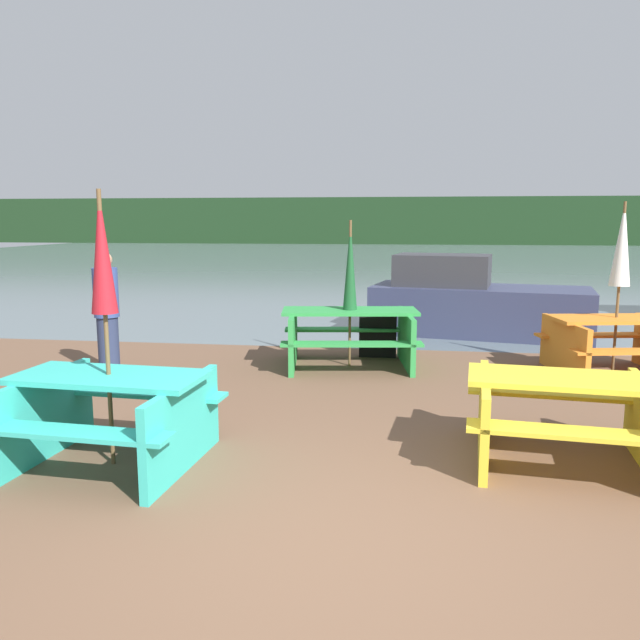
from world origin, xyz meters
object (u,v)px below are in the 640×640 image
(picnic_table_green, at_px, (350,332))
(umbrella_white, at_px, (622,246))
(picnic_table_yellow, at_px, (565,411))
(boat, at_px, (473,304))
(picnic_table_teal, at_px, (111,411))
(signboard, at_px, (378,332))
(picnic_table_orange, at_px, (615,340))
(umbrella_darkgreen, at_px, (350,268))
(umbrella_crimson, at_px, (102,257))
(person, at_px, (107,313))

(picnic_table_green, height_order, umbrella_white, umbrella_white)
(picnic_table_yellow, distance_m, boat, 6.10)
(picnic_table_teal, height_order, signboard, picnic_table_teal)
(picnic_table_orange, xyz_separation_m, umbrella_darkgreen, (-3.50, -0.00, 0.91))
(picnic_table_green, relative_size, umbrella_crimson, 0.90)
(picnic_table_teal, xyz_separation_m, umbrella_darkgreen, (1.63, 3.83, 0.90))
(picnic_table_teal, bearing_deg, signboard, 65.74)
(boat, bearing_deg, person, -133.36)
(umbrella_darkgreen, height_order, boat, umbrella_darkgreen)
(umbrella_darkgreen, distance_m, signboard, 1.21)
(picnic_table_green, relative_size, person, 1.26)
(picnic_table_yellow, bearing_deg, picnic_table_teal, -171.63)
(person, bearing_deg, picnic_table_teal, -63.18)
(umbrella_darkgreen, xyz_separation_m, person, (-3.14, -0.85, -0.55))
(picnic_table_orange, bearing_deg, umbrella_darkgreen, -179.98)
(umbrella_crimson, xyz_separation_m, umbrella_darkgreen, (1.63, 3.83, -0.36))
(picnic_table_teal, height_order, boat, boat)
(picnic_table_teal, xyz_separation_m, person, (-1.50, 2.97, 0.35))
(picnic_table_yellow, bearing_deg, umbrella_darkgreen, 122.57)
(boat, bearing_deg, picnic_table_green, -113.95)
(umbrella_darkgreen, distance_m, umbrella_white, 3.52)
(picnic_table_teal, relative_size, picnic_table_green, 0.81)
(umbrella_darkgreen, bearing_deg, picnic_table_teal, -113.12)
(umbrella_white, bearing_deg, boat, 118.63)
(picnic_table_teal, bearing_deg, picnic_table_orange, 36.70)
(picnic_table_teal, relative_size, picnic_table_yellow, 0.96)
(picnic_table_teal, distance_m, signboard, 4.86)
(umbrella_crimson, xyz_separation_m, umbrella_white, (5.13, 3.83, -0.03))
(umbrella_white, bearing_deg, umbrella_crimson, -143.30)
(picnic_table_orange, distance_m, signboard, 3.20)
(picnic_table_orange, bearing_deg, boat, 118.63)
(person, bearing_deg, picnic_table_green, 15.25)
(umbrella_white, bearing_deg, picnic_table_teal, -143.30)
(picnic_table_green, bearing_deg, person, -164.75)
(picnic_table_green, height_order, boat, boat)
(picnic_table_green, relative_size, umbrella_white, 0.90)
(picnic_table_green, xyz_separation_m, signboard, (0.36, 0.61, -0.10))
(picnic_table_orange, distance_m, umbrella_white, 1.24)
(picnic_table_green, relative_size, picnic_table_orange, 1.10)
(picnic_table_teal, distance_m, picnic_table_orange, 6.40)
(picnic_table_green, relative_size, signboard, 2.71)
(umbrella_crimson, bearing_deg, picnic_table_teal, 0.00)
(umbrella_darkgreen, bearing_deg, signboard, 58.99)
(umbrella_white, relative_size, boat, 0.57)
(umbrella_crimson, height_order, umbrella_white, umbrella_crimson)
(picnic_table_green, distance_m, umbrella_crimson, 4.34)
(person, bearing_deg, signboard, 22.66)
(umbrella_crimson, xyz_separation_m, person, (-1.50, 2.97, -0.92))
(picnic_table_green, bearing_deg, umbrella_white, 0.02)
(boat, bearing_deg, umbrella_white, -50.55)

